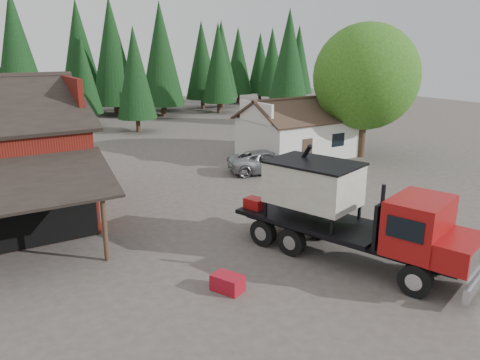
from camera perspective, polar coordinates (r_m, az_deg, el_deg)
ground at (r=20.49m, az=1.21°, el=-8.28°), size 120.00×120.00×0.00m
farmhouse at (r=37.48m, az=7.03°, el=5.49°), size 8.60×6.42×4.65m
deciduous_tree at (r=37.47m, az=15.12°, el=11.61°), size 8.00×8.00×10.20m
conifer_backdrop at (r=59.11m, az=-21.82°, el=6.67°), size 76.00×16.00×16.00m
near_pine_b at (r=48.48m, az=-12.67°, el=12.63°), size 3.96×3.96×10.40m
near_pine_c at (r=52.67m, az=5.97°, el=14.25°), size 4.84×4.84×12.40m
near_pine_d at (r=50.01m, az=-25.54°, el=13.32°), size 5.28×5.28×13.40m
feed_truck at (r=19.23m, az=13.12°, el=-3.70°), size 5.47×10.19×4.45m
silver_car at (r=32.37m, az=3.40°, el=2.28°), size 6.01×4.10×1.53m
equip_box at (r=17.06m, az=-1.54°, el=-12.43°), size 1.09×1.29×0.60m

